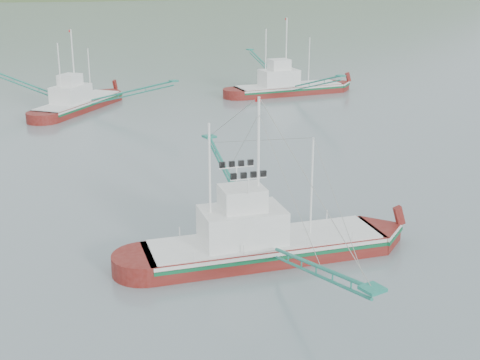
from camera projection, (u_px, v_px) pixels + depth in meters
ground at (298, 262)px, 37.32m from camera, size 1200.00×1200.00×0.00m
main_boat at (263, 227)px, 37.30m from camera, size 14.09×24.15×9.99m
bg_boat_far at (77, 92)px, 75.54m from camera, size 18.30×21.32×9.77m
bg_boat_right at (288, 80)px, 84.93m from camera, size 14.50×25.21×10.30m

